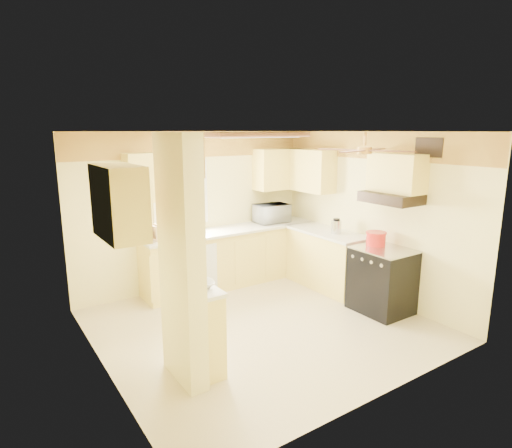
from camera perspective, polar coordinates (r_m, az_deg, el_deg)
floor at (r=5.79m, az=0.81°, el=-13.35°), size 4.00×4.00×0.00m
ceiling at (r=5.22m, az=0.89°, el=12.22°), size 4.00×4.00×0.00m
wall_back at (r=6.98m, az=-8.08°, el=1.82°), size 4.00×0.00×4.00m
wall_front at (r=4.02m, az=16.58°, el=-6.50°), size 4.00×0.00×4.00m
wall_left at (r=4.57m, az=-20.29°, el=-4.46°), size 0.00×3.80×3.80m
wall_right at (r=6.69m, az=15.08°, el=1.05°), size 0.00×3.80×3.80m
wallpaper_border at (r=6.85m, az=-8.28°, el=10.46°), size 4.00×0.02×0.40m
partition_column at (r=4.27m, az=-9.95°, el=-5.05°), size 0.20×0.70×2.50m
partition_ledge at (r=4.65m, az=-7.03°, el=-14.08°), size 0.25×0.55×0.90m
ledge_top at (r=4.46m, az=-7.19°, el=-8.66°), size 0.28×0.58×0.04m
lower_cabinets_back at (r=7.14m, az=-3.21°, el=-4.44°), size 3.00×0.60×0.90m
lower_cabinets_right at (r=7.07m, az=9.44°, el=-4.77°), size 0.60×1.40×0.90m
countertop_back at (r=7.01m, az=-3.21°, el=-0.78°), size 3.04×0.64×0.04m
countertop_right at (r=6.94m, az=9.52°, el=-1.07°), size 0.64×1.44×0.04m
dishwasher_panel at (r=6.55m, az=-7.48°, el=-6.30°), size 0.58×0.02×0.80m
window at (r=6.82m, az=-10.00°, el=4.06°), size 0.92×0.02×1.02m
upper_cab_back_left at (r=6.41m, az=-14.43°, el=6.05°), size 0.60×0.35×0.70m
upper_cab_back_right at (r=7.55m, az=3.09°, el=7.32°), size 0.90×0.35×0.70m
upper_cab_right at (r=7.36m, az=7.06°, el=7.11°), size 0.35×1.00×0.70m
upper_cab_left_wall at (r=4.25m, az=-17.78°, el=2.79°), size 0.35×0.75×0.70m
upper_cab_over_stove at (r=6.11m, az=18.25°, el=6.46°), size 0.35×0.76×0.52m
stove at (r=6.30m, az=16.45°, el=-7.16°), size 0.68×0.77×0.92m
range_hood at (r=6.08m, az=17.54°, el=3.35°), size 0.50×0.76×0.14m
poster_menu at (r=4.17m, az=-8.86°, el=3.07°), size 0.02×0.42×0.57m
poster_nashville at (r=4.32m, az=-8.57°, el=-5.46°), size 0.02×0.42×0.57m
ceiling_light_panel at (r=5.69m, az=-1.20°, el=11.79°), size 1.35×0.95×0.06m
ceiling_fan at (r=5.36m, az=14.24°, el=9.56°), size 1.15×1.15×0.26m
vent_grate at (r=6.01m, az=22.06°, el=9.45°), size 0.02×0.40×0.25m
microwave at (r=7.46m, az=2.12°, el=1.44°), size 0.60×0.42×0.32m
bowl at (r=4.46m, az=-7.20°, el=-8.00°), size 0.29×0.29×0.06m
dutch_oven at (r=6.30m, az=15.70°, el=-1.86°), size 0.29×0.29×0.19m
kettle at (r=6.76m, az=10.65°, el=-0.33°), size 0.15×0.15×0.24m
dish_rack at (r=6.46m, az=-12.76°, el=-1.31°), size 0.40×0.30×0.22m
utensil_crock at (r=6.82m, az=-8.24°, el=-0.49°), size 0.11×0.11×0.21m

